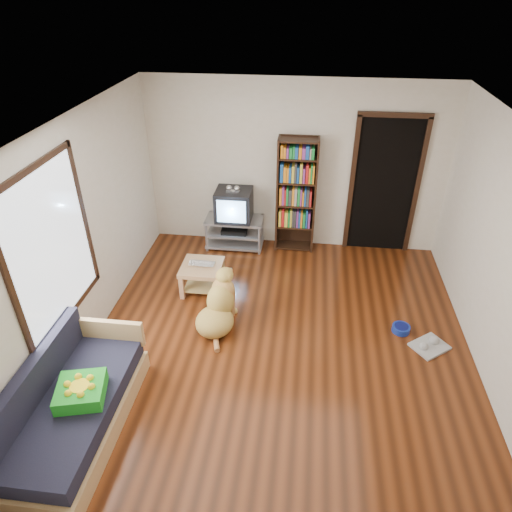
# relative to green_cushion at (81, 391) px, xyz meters

# --- Properties ---
(ground) EXTENTS (5.00, 5.00, 0.00)m
(ground) POSITION_rel_green_cushion_xyz_m (1.75, 1.35, -0.49)
(ground) COLOR #5F2910
(ground) RESTS_ON ground
(ceiling) EXTENTS (5.00, 5.00, 0.00)m
(ceiling) POSITION_rel_green_cushion_xyz_m (1.75, 1.35, 2.11)
(ceiling) COLOR white
(ceiling) RESTS_ON ground
(wall_back) EXTENTS (4.50, 0.00, 4.50)m
(wall_back) POSITION_rel_green_cushion_xyz_m (1.75, 3.85, 0.81)
(wall_back) COLOR beige
(wall_back) RESTS_ON ground
(wall_front) EXTENTS (4.50, 0.00, 4.50)m
(wall_front) POSITION_rel_green_cushion_xyz_m (1.75, -1.15, 0.81)
(wall_front) COLOR beige
(wall_front) RESTS_ON ground
(wall_left) EXTENTS (0.00, 5.00, 5.00)m
(wall_left) POSITION_rel_green_cushion_xyz_m (-0.50, 1.35, 0.81)
(wall_left) COLOR beige
(wall_left) RESTS_ON ground
(wall_right) EXTENTS (0.00, 5.00, 5.00)m
(wall_right) POSITION_rel_green_cushion_xyz_m (4.00, 1.35, 0.81)
(wall_right) COLOR beige
(wall_right) RESTS_ON ground
(green_cushion) EXTENTS (0.52, 0.52, 0.14)m
(green_cushion) POSITION_rel_green_cushion_xyz_m (0.00, 0.00, 0.00)
(green_cushion) COLOR #209A1C
(green_cushion) RESTS_ON sofa
(laptop) EXTENTS (0.36, 0.24, 0.03)m
(laptop) POSITION_rel_green_cushion_xyz_m (0.60, 2.34, -0.08)
(laptop) COLOR silver
(laptop) RESTS_ON coffee_table
(dog_bowl) EXTENTS (0.22, 0.22, 0.08)m
(dog_bowl) POSITION_rel_green_cushion_xyz_m (3.23, 1.80, -0.45)
(dog_bowl) COLOR navy
(dog_bowl) RESTS_ON ground
(grey_rag) EXTENTS (0.51, 0.50, 0.03)m
(grey_rag) POSITION_rel_green_cushion_xyz_m (3.53, 1.55, -0.48)
(grey_rag) COLOR #ACACAC
(grey_rag) RESTS_ON ground
(window) EXTENTS (0.03, 1.46, 1.70)m
(window) POSITION_rel_green_cushion_xyz_m (-0.48, 0.85, 1.01)
(window) COLOR white
(window) RESTS_ON wall_left
(doorway) EXTENTS (1.03, 0.05, 2.19)m
(doorway) POSITION_rel_green_cushion_xyz_m (3.10, 3.83, 0.63)
(doorway) COLOR black
(doorway) RESTS_ON wall_back
(tv_stand) EXTENTS (0.90, 0.45, 0.50)m
(tv_stand) POSITION_rel_green_cushion_xyz_m (0.85, 3.60, -0.22)
(tv_stand) COLOR #99999E
(tv_stand) RESTS_ON ground
(crt_tv) EXTENTS (0.55, 0.52, 0.58)m
(crt_tv) POSITION_rel_green_cushion_xyz_m (0.85, 3.63, 0.25)
(crt_tv) COLOR black
(crt_tv) RESTS_ON tv_stand
(bookshelf) EXTENTS (0.60, 0.30, 1.80)m
(bookshelf) POSITION_rel_green_cushion_xyz_m (1.80, 3.70, 0.51)
(bookshelf) COLOR black
(bookshelf) RESTS_ON ground
(sofa) EXTENTS (0.80, 1.80, 0.80)m
(sofa) POSITION_rel_green_cushion_xyz_m (-0.12, -0.03, -0.23)
(sofa) COLOR tan
(sofa) RESTS_ON ground
(coffee_table) EXTENTS (0.55, 0.55, 0.40)m
(coffee_table) POSITION_rel_green_cushion_xyz_m (0.60, 2.37, -0.21)
(coffee_table) COLOR tan
(coffee_table) RESTS_ON ground
(dog) EXTENTS (0.58, 0.92, 0.75)m
(dog) POSITION_rel_green_cushion_xyz_m (0.97, 1.65, -0.22)
(dog) COLOR tan
(dog) RESTS_ON ground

